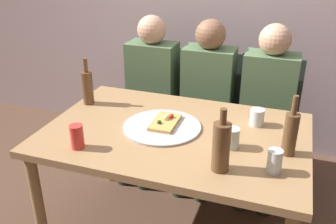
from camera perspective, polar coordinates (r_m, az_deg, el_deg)
name	(u,v)px	position (r m, az deg, el deg)	size (l,w,h in m)	color
dining_table	(175,144)	(2.04, 1.07, -4.85)	(1.39, 0.93, 0.73)	#99754C
pizza_tray	(162,127)	(2.03, -0.93, -2.26)	(0.43, 0.43, 0.01)	#ADADB2
pizza_slice_last	(165,122)	(2.05, -0.42, -1.49)	(0.13, 0.22, 0.05)	tan
wine_bottle	(290,133)	(1.84, 18.18, -3.02)	(0.07, 0.07, 0.30)	brown
beer_bottle	(88,87)	(2.34, -12.17, 3.79)	(0.07, 0.07, 0.29)	brown
water_bottle	(221,146)	(1.64, 8.11, -5.15)	(0.08, 0.08, 0.30)	brown
tumbler_near	(257,117)	(2.10, 13.42, -0.78)	(0.08, 0.08, 0.09)	silver
tumbler_far	(232,138)	(1.86, 9.67, -3.93)	(0.08, 0.08, 0.10)	#B7C6BC
wine_glass	(275,161)	(1.71, 15.93, -7.24)	(0.07, 0.07, 0.11)	silver
soda_can	(77,137)	(1.88, -13.71, -3.67)	(0.07, 0.07, 0.12)	red
chair_left	(156,97)	(2.97, -1.88, 2.23)	(0.44, 0.44, 0.90)	#2D3833
chair_middle	(209,105)	(2.85, 6.25, 1.10)	(0.44, 0.44, 0.90)	#2D3833
chair_right	(266,113)	(2.80, 14.79, -0.11)	(0.44, 0.44, 0.90)	#2D3833
guest_in_sweater	(148,89)	(2.79, -3.03, 3.49)	(0.36, 0.56, 1.17)	#4C6B47
guest_in_beanie	(205,97)	(2.66, 5.62, 2.35)	(0.36, 0.56, 1.17)	#4C6B47
guest_by_wall	(266,105)	(2.61, 14.76, 1.08)	(0.36, 0.56, 1.17)	#4C6B47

